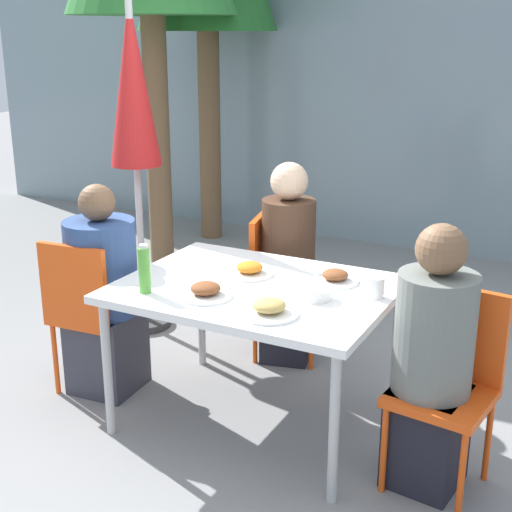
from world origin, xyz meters
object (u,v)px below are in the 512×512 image
object	(u,v)px
bottle	(144,270)
drinking_cup	(376,287)
person_left	(103,297)
chair_right	(449,373)
person_far	(288,268)
closed_umbrella	(133,100)
chair_left	(87,305)
chair_far	(277,274)
person_right	(432,367)
salad_bowl	(316,293)

from	to	relation	value
bottle	drinking_cup	bearing A→B (deg)	23.80
person_left	bottle	distance (m)	0.63
chair_right	bottle	size ratio (longest dim) A/B	3.71
person_far	closed_umbrella	xyz separation A→B (m)	(-1.07, 0.01, 0.92)
person_far	closed_umbrella	bearing A→B (deg)	-103.40
chair_left	bottle	bearing A→B (deg)	-22.79
chair_far	bottle	size ratio (longest dim) A/B	3.71
person_far	closed_umbrella	world-z (taller)	closed_umbrella
drinking_cup	person_right	bearing A→B (deg)	-34.55
closed_umbrella	person_far	bearing A→B (deg)	-0.38
chair_left	bottle	distance (m)	0.65
person_far	bottle	distance (m)	1.13
person_far	closed_umbrella	distance (m)	1.41
person_left	closed_umbrella	xyz separation A→B (m)	(-0.34, 0.81, 0.96)
chair_far	salad_bowl	xyz separation A→B (m)	(0.59, -0.81, 0.25)
person_left	drinking_cup	bearing A→B (deg)	2.83
chair_far	chair_left	bearing A→B (deg)	-49.51
person_right	chair_far	size ratio (longest dim) A/B	1.36
bottle	drinking_cup	xyz separation A→B (m)	(0.98, 0.43, -0.06)
salad_bowl	bottle	bearing A→B (deg)	-158.82
chair_left	drinking_cup	world-z (taller)	chair_left
chair_right	person_right	size ratio (longest dim) A/B	0.74
closed_umbrella	salad_bowl	world-z (taller)	closed_umbrella
chair_left	person_far	size ratio (longest dim) A/B	0.72
closed_umbrella	person_right	bearing A→B (deg)	-22.16
chair_left	chair_far	distance (m)	1.14
person_far	chair_far	bearing A→B (deg)	-121.99
person_left	chair_far	xyz separation A→B (m)	(0.64, 0.84, -0.02)
chair_right	salad_bowl	xyz separation A→B (m)	(-0.63, 0.01, 0.25)
closed_umbrella	bottle	distance (m)	1.50
closed_umbrella	drinking_cup	distance (m)	2.05
chair_right	person_far	xyz separation A→B (m)	(-1.13, 0.79, 0.07)
person_right	chair_far	distance (m)	1.47
chair_left	chair_right	distance (m)	1.90
closed_umbrella	drinking_cup	world-z (taller)	closed_umbrella
person_left	closed_umbrella	size ratio (longest dim) A/B	0.55
person_far	salad_bowl	world-z (taller)	person_far
chair_left	closed_umbrella	xyz separation A→B (m)	(-0.30, 0.90, 0.99)
chair_far	drinking_cup	size ratio (longest dim) A/B	8.92
closed_umbrella	drinking_cup	bearing A→B (deg)	-19.57
drinking_cup	salad_bowl	world-z (taller)	drinking_cup
chair_left	closed_umbrella	distance (m)	1.37
chair_far	salad_bowl	distance (m)	1.03
chair_left	drinking_cup	xyz separation A→B (m)	(1.51, 0.25, 0.27)
drinking_cup	chair_left	bearing A→B (deg)	-170.41
closed_umbrella	bottle	bearing A→B (deg)	-52.62
person_left	bottle	world-z (taller)	person_left
chair_right	person_far	world-z (taller)	person_far
chair_far	person_left	bearing A→B (deg)	-50.25
chair_left	closed_umbrella	world-z (taller)	closed_umbrella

